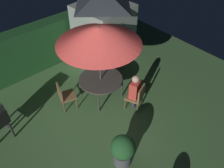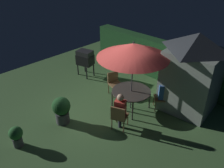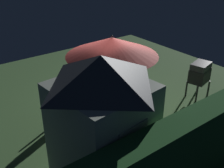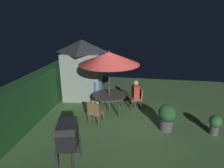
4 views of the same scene
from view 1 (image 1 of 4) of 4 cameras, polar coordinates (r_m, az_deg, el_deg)
The scene contains 11 objects.
ground_plane at distance 6.99m, azimuth -2.53°, elevation -8.48°, with size 11.00×11.00×0.00m, color #47703D.
hedge_backdrop at distance 8.81m, azimuth -17.44°, elevation 8.84°, with size 7.22×0.56×1.68m.
garden_shed at distance 8.48m, azimuth -2.13°, elevation 14.05°, with size 1.95×1.95×2.79m.
patio_table at distance 7.18m, azimuth -2.84°, elevation 1.00°, with size 1.37×1.37×0.74m.
patio_umbrella at distance 6.27m, azimuth -3.32°, elevation 11.87°, with size 2.38×2.38×2.55m.
chair_near_shed at distance 6.93m, azimuth 6.19°, elevation -2.97°, with size 0.60×0.61×0.90m.
chair_far_side at distance 8.17m, azimuth -1.64°, elevation 5.39°, with size 0.65×0.65×0.90m.
chair_toward_hedge at distance 7.06m, azimuth -11.71°, elevation -2.69°, with size 0.57×0.57×0.90m.
potted_plant_by_grill at distance 5.74m, azimuth 2.68°, elevation -16.02°, with size 0.60×0.60×0.95m.
person_in_red at distance 6.77m, azimuth 5.67°, elevation -1.17°, with size 0.41×0.35×1.26m.
person_in_blue at distance 7.95m, azimuth -1.75°, elevation 6.55°, with size 0.41×0.41×1.26m.
Camera 1 is at (-2.70, -3.55, 5.39)m, focal length 36.87 mm.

